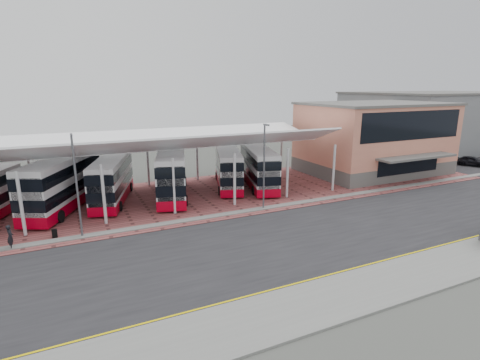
{
  "coord_description": "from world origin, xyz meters",
  "views": [
    {
      "loc": [
        -14.53,
        -23.34,
        11.44
      ],
      "look_at": [
        -0.16,
        6.94,
        2.93
      ],
      "focal_mm": 28.0,
      "sensor_mm": 36.0,
      "label": 1
    }
  ],
  "objects_px": {
    "terminal": "(374,138)",
    "carpark_car_a": "(472,161)",
    "bus_2": "(112,180)",
    "bus_3": "(172,173)",
    "pedestrian": "(10,237)",
    "bus_5": "(259,167)",
    "bus_4": "(228,168)",
    "bus_1": "(63,184)"
  },
  "relations": [
    {
      "from": "bus_2",
      "to": "bus_5",
      "type": "bearing_deg",
      "value": 13.32
    },
    {
      "from": "terminal",
      "to": "carpark_car_a",
      "type": "height_order",
      "value": "terminal"
    },
    {
      "from": "bus_4",
      "to": "carpark_car_a",
      "type": "height_order",
      "value": "bus_4"
    },
    {
      "from": "terminal",
      "to": "bus_2",
      "type": "xyz_separation_m",
      "value": [
        -33.57,
        0.92,
        -2.41
      ]
    },
    {
      "from": "bus_4",
      "to": "pedestrian",
      "type": "height_order",
      "value": "bus_4"
    },
    {
      "from": "bus_1",
      "to": "bus_4",
      "type": "bearing_deg",
      "value": 27.81
    },
    {
      "from": "bus_2",
      "to": "bus_3",
      "type": "bearing_deg",
      "value": 10.73
    },
    {
      "from": "bus_2",
      "to": "bus_3",
      "type": "height_order",
      "value": "bus_3"
    },
    {
      "from": "terminal",
      "to": "bus_5",
      "type": "height_order",
      "value": "terminal"
    },
    {
      "from": "terminal",
      "to": "bus_2",
      "type": "distance_m",
      "value": 33.67
    },
    {
      "from": "carpark_car_a",
      "to": "bus_5",
      "type": "bearing_deg",
      "value": 147.72
    },
    {
      "from": "bus_2",
      "to": "bus_3",
      "type": "distance_m",
      "value": 5.98
    },
    {
      "from": "bus_5",
      "to": "bus_2",
      "type": "bearing_deg",
      "value": -167.84
    },
    {
      "from": "bus_1",
      "to": "carpark_car_a",
      "type": "relative_size",
      "value": 2.85
    },
    {
      "from": "bus_1",
      "to": "bus_2",
      "type": "height_order",
      "value": "bus_1"
    },
    {
      "from": "bus_2",
      "to": "terminal",
      "type": "bearing_deg",
      "value": 16.06
    },
    {
      "from": "bus_5",
      "to": "carpark_car_a",
      "type": "height_order",
      "value": "bus_5"
    },
    {
      "from": "terminal",
      "to": "bus_4",
      "type": "xyz_separation_m",
      "value": [
        -20.83,
        1.1,
        -2.45
      ]
    },
    {
      "from": "bus_3",
      "to": "terminal",
      "type": "bearing_deg",
      "value": 16.1
    },
    {
      "from": "terminal",
      "to": "bus_3",
      "type": "bearing_deg",
      "value": 179.58
    },
    {
      "from": "bus_2",
      "to": "bus_1",
      "type": "bearing_deg",
      "value": -156.29
    },
    {
      "from": "bus_2",
      "to": "bus_5",
      "type": "xyz_separation_m",
      "value": [
        15.95,
        -1.2,
        0.03
      ]
    },
    {
      "from": "bus_5",
      "to": "carpark_car_a",
      "type": "relative_size",
      "value": 2.65
    },
    {
      "from": "bus_5",
      "to": "bus_1",
      "type": "bearing_deg",
      "value": -165.56
    },
    {
      "from": "bus_5",
      "to": "carpark_car_a",
      "type": "distance_m",
      "value": 33.44
    },
    {
      "from": "bus_3",
      "to": "bus_4",
      "type": "bearing_deg",
      "value": 24.05
    },
    {
      "from": "bus_1",
      "to": "bus_4",
      "type": "height_order",
      "value": "bus_1"
    },
    {
      "from": "bus_1",
      "to": "bus_5",
      "type": "xyz_separation_m",
      "value": [
        20.43,
        -0.73,
        -0.22
      ]
    },
    {
      "from": "bus_1",
      "to": "bus_5",
      "type": "bearing_deg",
      "value": 23.59
    },
    {
      "from": "pedestrian",
      "to": "carpark_car_a",
      "type": "height_order",
      "value": "pedestrian"
    },
    {
      "from": "terminal",
      "to": "bus_2",
      "type": "relative_size",
      "value": 1.68
    },
    {
      "from": "bus_2",
      "to": "bus_3",
      "type": "relative_size",
      "value": 0.91
    },
    {
      "from": "carpark_car_a",
      "to": "bus_4",
      "type": "bearing_deg",
      "value": 146.07
    },
    {
      "from": "pedestrian",
      "to": "terminal",
      "type": "bearing_deg",
      "value": -93.97
    },
    {
      "from": "bus_2",
      "to": "carpark_car_a",
      "type": "distance_m",
      "value": 49.42
    },
    {
      "from": "bus_2",
      "to": "bus_3",
      "type": "xyz_separation_m",
      "value": [
        5.93,
        -0.72,
        0.23
      ]
    },
    {
      "from": "bus_2",
      "to": "carpark_car_a",
      "type": "bearing_deg",
      "value": 12.36
    },
    {
      "from": "bus_4",
      "to": "bus_5",
      "type": "xyz_separation_m",
      "value": [
        3.21,
        -1.38,
        0.07
      ]
    },
    {
      "from": "terminal",
      "to": "pedestrian",
      "type": "bearing_deg",
      "value": -169.39
    },
    {
      "from": "bus_3",
      "to": "pedestrian",
      "type": "height_order",
      "value": "bus_3"
    },
    {
      "from": "terminal",
      "to": "bus_5",
      "type": "relative_size",
      "value": 1.66
    },
    {
      "from": "bus_4",
      "to": "pedestrian",
      "type": "xyz_separation_m",
      "value": [
        -20.87,
        -8.91,
        -1.25
      ]
    }
  ]
}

